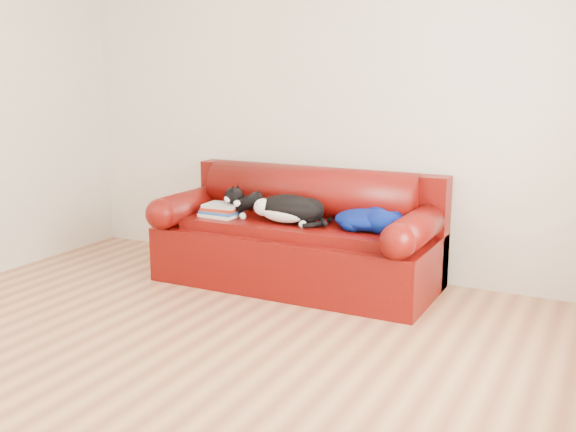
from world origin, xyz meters
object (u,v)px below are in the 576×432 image
Objects in this scene: book_stack at (222,210)px; blanket at (368,219)px; sofa_base at (297,254)px; cat at (288,210)px.

book_stack is 0.57× the size of blanket.
sofa_base is 3.94× the size of blanket.
book_stack is 0.41× the size of cat.
book_stack is at bearing -166.32° from sofa_base.
blanket is (0.57, -0.02, 0.33)m from sofa_base.
cat is at bearing 2.82° from book_stack.
sofa_base is at bearing 178.35° from blanket.
book_stack is 1.16m from blanket.
blanket is (1.15, 0.12, 0.02)m from book_stack.
cat reaches higher than blanket.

